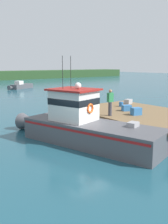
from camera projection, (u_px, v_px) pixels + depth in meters
name	position (u px, v px, depth m)	size (l,w,h in m)	color
ground_plane	(81.00, 142.00, 14.33)	(200.00, 200.00, 0.00)	#1E4C5B
dock	(139.00, 114.00, 16.95)	(6.00, 9.00, 1.20)	#4C3D2D
main_fishing_boat	(83.00, 125.00, 14.10)	(4.71, 9.91, 4.80)	#4C4C51
crate_stack_near_edge	(127.00, 108.00, 17.35)	(0.60, 0.44, 0.40)	#3370B2
crate_stack_mid_dock	(128.00, 101.00, 20.50)	(0.60, 0.44, 0.36)	#9E9EA3
crate_single_far	(136.00, 111.00, 15.93)	(0.60, 0.44, 0.46)	#3370B2
bait_bucket	(121.00, 104.00, 19.15)	(0.32, 0.32, 0.34)	#2866B2
deckhand_by_the_boat	(110.00, 102.00, 15.59)	(0.36, 0.22, 1.63)	#383842
moored_boat_near_channel	(21.00, 86.00, 45.61)	(5.52, 3.48, 1.42)	#4C4C51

